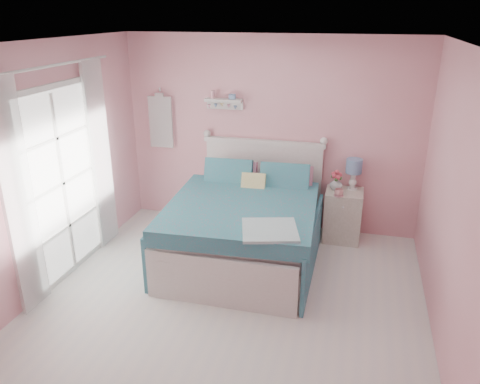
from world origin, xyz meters
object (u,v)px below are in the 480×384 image
at_px(teacup, 339,192).
at_px(nightstand, 343,215).
at_px(bed, 245,227).
at_px(table_lamp, 354,168).
at_px(vase, 336,184).

bearing_deg(teacup, nightstand, 68.97).
distance_m(bed, teacup, 1.27).
relative_size(nightstand, table_lamp, 1.67).
bearing_deg(teacup, table_lamp, 61.48).
bearing_deg(vase, bed, -139.77).
xyz_separation_m(nightstand, table_lamp, (0.09, 0.11, 0.62)).
bearing_deg(bed, nightstand, 32.84).
bearing_deg(bed, teacup, 28.08).
height_order(bed, table_lamp, bed).
distance_m(table_lamp, vase, 0.30).
xyz_separation_m(bed, nightstand, (1.12, 0.82, -0.07)).
height_order(bed, teacup, bed).
bearing_deg(vase, teacup, -75.87).
height_order(vase, teacup, vase).
relative_size(vase, teacup, 1.54).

